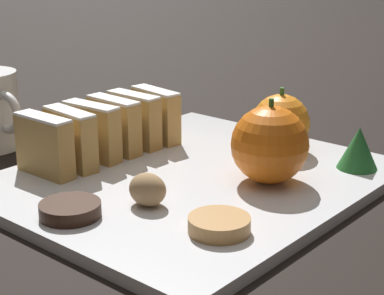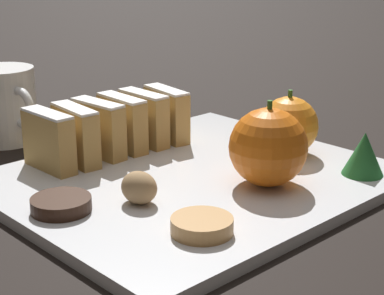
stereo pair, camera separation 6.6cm
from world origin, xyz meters
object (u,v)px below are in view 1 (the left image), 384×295
Objects in this scene: walnut at (148,189)px; chocolate_cookie at (70,210)px; orange_near at (281,123)px; orange_far at (270,145)px.

walnut is 0.68× the size of chocolate_cookie.
orange_near reaches higher than chocolate_cookie.
orange_near is 0.28m from chocolate_cookie.
orange_far is at bearing -63.13° from orange_near.
orange_near is at bearing 116.87° from orange_far.
orange_near reaches higher than walnut.
orange_far reaches higher than orange_near.
chocolate_cookie is (-0.09, -0.19, -0.03)m from orange_far.
chocolate_cookie is (-0.04, -0.28, -0.03)m from orange_near.
walnut is at bearing 61.33° from chocolate_cookie.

